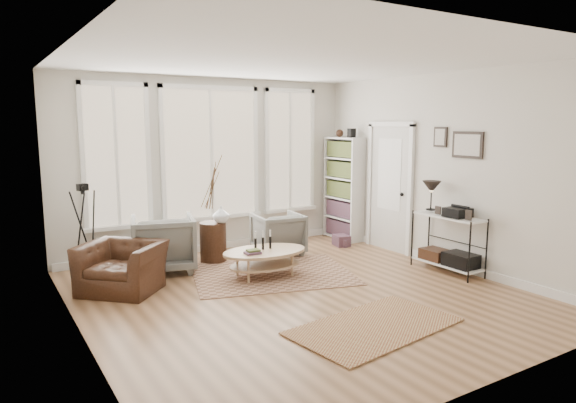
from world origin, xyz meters
TOP-DOWN VIEW (x-y plane):
  - room at (0.02, 0.03)m, footprint 5.50×5.54m
  - bay_window at (0.00, 2.71)m, footprint 4.14×0.12m
  - door at (2.57, 1.15)m, footprint 0.09×1.06m
  - bookcase at (2.44, 2.23)m, footprint 0.31×0.85m
  - low_shelf at (2.38, -0.30)m, footprint 0.38×1.08m
  - wall_art at (2.58, -0.27)m, footprint 0.04×0.88m
  - rug_main at (0.14, 0.93)m, footprint 2.61×2.24m
  - rug_runner at (0.09, -1.33)m, footprint 1.94×1.25m
  - coffee_table at (-0.02, 0.88)m, footprint 1.26×0.84m
  - armchair_left at (-1.12, 1.93)m, footprint 1.09×1.11m
  - armchair_right at (0.79, 1.87)m, footprint 0.84×0.86m
  - side_table at (-0.29, 2.03)m, footprint 0.41×0.41m
  - vase at (-0.19, 1.94)m, footprint 0.30×0.30m
  - accent_chair at (-1.88, 1.32)m, footprint 1.29×1.28m
  - tripod_camera at (-2.17, 2.08)m, footprint 0.47×0.47m
  - book_stack_near at (2.05, 1.78)m, footprint 0.29×0.34m
  - book_stack_far at (2.05, 1.72)m, footprint 0.21×0.24m

SIDE VIEW (x-z plane):
  - rug_main at x=0.14m, z-range 0.00..0.01m
  - rug_runner at x=0.09m, z-range 0.01..0.02m
  - book_stack_far at x=2.05m, z-range 0.00..0.14m
  - book_stack_near at x=2.05m, z-range 0.00..0.19m
  - coffee_table at x=-0.02m, z-range 0.02..0.58m
  - accent_chair at x=-1.88m, z-range 0.00..0.63m
  - armchair_right at x=0.79m, z-range 0.00..0.69m
  - armchair_left at x=-1.12m, z-range 0.00..0.83m
  - low_shelf at x=2.38m, z-range -0.14..1.16m
  - tripod_camera at x=-2.17m, z-range -0.05..1.29m
  - vase at x=-0.19m, z-range 0.62..0.89m
  - side_table at x=-0.29m, z-range -0.03..1.71m
  - bookcase at x=2.44m, z-range -0.07..1.99m
  - door at x=2.57m, z-range 0.01..2.23m
  - room at x=0.02m, z-range -0.02..2.88m
  - bay_window at x=0.00m, z-range 0.49..2.73m
  - wall_art at x=2.58m, z-range 1.66..2.10m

